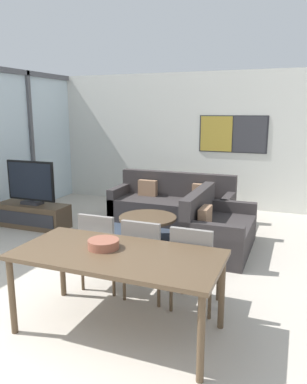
% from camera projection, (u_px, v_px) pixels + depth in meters
% --- Properties ---
extents(wall_back, '(6.88, 0.09, 2.80)m').
position_uv_depth(wall_back, '(188.00, 140.00, 7.99)').
color(wall_back, silver).
rests_on(wall_back, ground_plane).
extents(area_rug, '(2.72, 1.90, 0.01)m').
position_uv_depth(area_rug, '(148.00, 241.00, 5.90)').
color(area_rug, '#333D4C').
rests_on(area_rug, ground_plane).
extents(tv_console, '(1.31, 0.48, 0.41)m').
position_uv_depth(tv_console, '(33.00, 215.00, 6.61)').
color(tv_console, brown).
rests_on(tv_console, ground_plane).
extents(television, '(0.95, 0.20, 0.76)m').
position_uv_depth(television, '(31.00, 183.00, 6.49)').
color(television, '#2D2D33').
rests_on(television, tv_console).
extents(sofa_main, '(2.23, 0.85, 0.88)m').
position_uv_depth(sofa_main, '(173.00, 206.00, 6.96)').
color(sofa_main, '#383333').
rests_on(sofa_main, ground_plane).
extents(sofa_side, '(0.85, 1.46, 0.88)m').
position_uv_depth(sofa_side, '(215.00, 231.00, 5.50)').
color(sofa_side, '#383333').
rests_on(sofa_side, ground_plane).
extents(coffee_table, '(0.90, 0.90, 0.41)m').
position_uv_depth(coffee_table, '(148.00, 223.00, 5.83)').
color(coffee_table, brown).
rests_on(coffee_table, ground_plane).
extents(dining_table, '(1.89, 0.90, 0.77)m').
position_uv_depth(dining_table, '(117.00, 260.00, 3.38)').
color(dining_table, brown).
rests_on(dining_table, ground_plane).
extents(dining_chair_left, '(0.46, 0.46, 0.91)m').
position_uv_depth(dining_chair_left, '(102.00, 247.00, 4.25)').
color(dining_chair_left, gray).
rests_on(dining_chair_left, ground_plane).
extents(dining_chair_centre, '(0.46, 0.46, 0.91)m').
position_uv_depth(dining_chair_centre, '(145.00, 255.00, 4.02)').
color(dining_chair_centre, gray).
rests_on(dining_chair_centre, ground_plane).
extents(dining_chair_right, '(0.46, 0.46, 0.91)m').
position_uv_depth(dining_chair_right, '(194.00, 263.00, 3.79)').
color(dining_chair_right, gray).
rests_on(dining_chair_right, ground_plane).
extents(fruit_bowl, '(0.29, 0.29, 0.08)m').
position_uv_depth(fruit_bowl, '(103.00, 243.00, 3.47)').
color(fruit_bowl, '#995642').
rests_on(fruit_bowl, dining_table).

